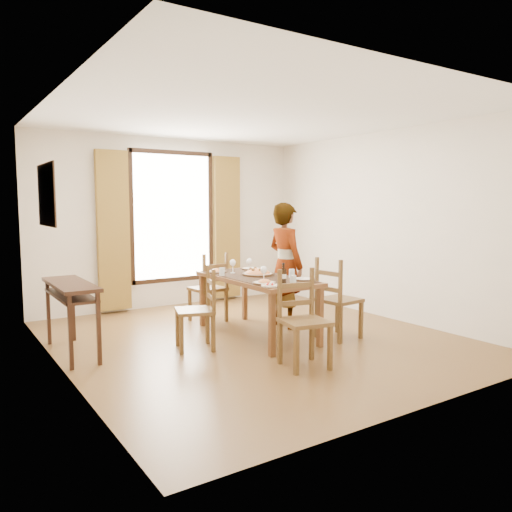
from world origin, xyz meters
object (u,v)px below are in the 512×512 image
console_table (71,293)px  dining_table (257,282)px  man (286,265)px  pasta_platter (258,271)px

console_table → dining_table: console_table is taller
man → pasta_platter: man is taller
console_table → pasta_platter: 2.24m
dining_table → man: size_ratio=1.06×
dining_table → pasta_platter: (0.07, 0.07, 0.12)m
console_table → man: man is taller
dining_table → man: man is taller
console_table → man: bearing=-5.8°
man → pasta_platter: size_ratio=4.18×
console_table → pasta_platter: (2.20, -0.39, 0.12)m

